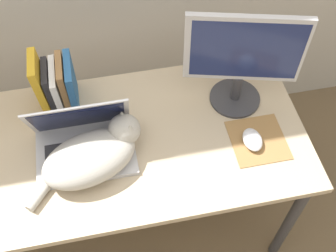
{
  "coord_description": "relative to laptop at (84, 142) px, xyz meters",
  "views": [
    {
      "loc": [
        -0.01,
        -0.54,
        2.02
      ],
      "look_at": [
        0.16,
        0.3,
        0.82
      ],
      "focal_mm": 45.0,
      "sensor_mm": 36.0,
      "label": 1
    }
  ],
  "objects": [
    {
      "name": "book_row",
      "position": [
        -0.07,
        0.23,
        0.06
      ],
      "size": [
        0.14,
        0.17,
        0.25
      ],
      "color": "gold",
      "rests_on": "desk"
    },
    {
      "name": "computer_mouse",
      "position": [
        0.6,
        -0.09,
        -0.03
      ],
      "size": [
        0.07,
        0.1,
        0.03
      ],
      "color": "silver",
      "rests_on": "mousepad"
    },
    {
      "name": "cat",
      "position": [
        0.03,
        -0.07,
        0.02
      ],
      "size": [
        0.42,
        0.3,
        0.15
      ],
      "color": "#B2ADA3",
      "rests_on": "desk"
    },
    {
      "name": "external_monitor",
      "position": [
        0.6,
        0.12,
        0.18
      ],
      "size": [
        0.41,
        0.2,
        0.42
      ],
      "color": "#333338",
      "rests_on": "desk"
    },
    {
      "name": "mousepad",
      "position": [
        0.63,
        -0.09,
        -0.05
      ],
      "size": [
        0.2,
        0.21,
        0.0
      ],
      "color": "olive",
      "rests_on": "desk"
    },
    {
      "name": "laptop",
      "position": [
        0.0,
        0.0,
        0.0
      ],
      "size": [
        0.35,
        0.25,
        0.24
      ],
      "color": "#B7B7BC",
      "rests_on": "desk"
    },
    {
      "name": "desk",
      "position": [
        0.14,
        0.01,
        -0.12
      ],
      "size": [
        1.36,
        0.67,
        0.72
      ],
      "color": "tan",
      "rests_on": "ground_plane"
    }
  ]
}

